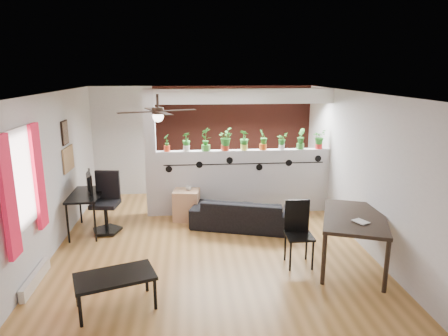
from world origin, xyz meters
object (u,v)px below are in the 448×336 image
at_px(potted_plant_2, 206,138).
at_px(potted_plant_7, 301,138).
at_px(ceiling_fan, 158,113).
at_px(potted_plant_0, 167,142).
at_px(potted_plant_4, 244,140).
at_px(sofa, 243,214).
at_px(potted_plant_6, 282,140).
at_px(potted_plant_3, 225,139).
at_px(office_chair, 107,206).
at_px(folding_chair, 298,227).
at_px(potted_plant_8, 319,139).
at_px(cube_shelf, 187,205).
at_px(potted_plant_5, 263,139).
at_px(dining_table, 354,221).
at_px(coffee_table, 115,279).
at_px(potted_plant_1, 186,141).
at_px(cup, 189,188).
at_px(computer_desk, 86,197).

xyz_separation_m(potted_plant_2, potted_plant_7, (1.98, -0.00, -0.03)).
relative_size(ceiling_fan, potted_plant_0, 3.31).
height_order(potted_plant_2, potted_plant_4, potted_plant_2).
relative_size(potted_plant_7, sofa, 0.23).
bearing_deg(potted_plant_6, potted_plant_3, 180.00).
distance_m(office_chair, folding_chair, 3.57).
height_order(potted_plant_7, potted_plant_8, potted_plant_7).
distance_m(ceiling_fan, potted_plant_3, 2.28).
bearing_deg(cube_shelf, potted_plant_5, 21.01).
bearing_deg(dining_table, potted_plant_5, 110.48).
bearing_deg(coffee_table, potted_plant_8, 42.58).
xyz_separation_m(potted_plant_8, sofa, (-1.70, -0.86, -1.29)).
distance_m(potted_plant_8, folding_chair, 2.77).
bearing_deg(sofa, potted_plant_1, -22.08).
xyz_separation_m(potted_plant_4, folding_chair, (0.52, -2.37, -0.97)).
xyz_separation_m(potted_plant_5, office_chair, (-3.08, -0.82, -1.08)).
bearing_deg(potted_plant_1, potted_plant_0, 180.00).
bearing_deg(cup, sofa, -26.59).
bearing_deg(potted_plant_1, potted_plant_5, 0.00).
bearing_deg(potted_plant_8, computer_desk, -170.07).
distance_m(potted_plant_3, coffee_table, 3.97).
xyz_separation_m(potted_plant_3, cup, (-0.76, -0.34, -0.93)).
bearing_deg(potted_plant_8, coffee_table, -137.42).
bearing_deg(computer_desk, potted_plant_0, 28.86).
height_order(potted_plant_5, computer_desk, potted_plant_5).
height_order(potted_plant_0, potted_plant_7, potted_plant_7).
relative_size(potted_plant_1, cup, 3.39).
height_order(ceiling_fan, potted_plant_8, ceiling_fan).
xyz_separation_m(potted_plant_7, cup, (-2.34, -0.34, -0.92)).
bearing_deg(potted_plant_1, coffee_table, -105.14).
bearing_deg(dining_table, potted_plant_7, 93.58).
bearing_deg(cube_shelf, office_chair, -153.14).
height_order(potted_plant_1, potted_plant_2, potted_plant_2).
height_order(potted_plant_0, cup, potted_plant_0).
bearing_deg(office_chair, potted_plant_1, 28.52).
bearing_deg(computer_desk, folding_chair, -23.61).
bearing_deg(computer_desk, potted_plant_1, 23.48).
xyz_separation_m(potted_plant_1, computer_desk, (-1.86, -0.81, -0.88)).
distance_m(potted_plant_1, potted_plant_7, 2.37).
relative_size(potted_plant_0, cup, 3.18).
xyz_separation_m(potted_plant_1, potted_plant_4, (1.19, 0.00, 0.01)).
distance_m(sofa, cup, 1.22).
bearing_deg(potted_plant_4, coffee_table, -121.84).
height_order(potted_plant_5, office_chair, potted_plant_5).
height_order(potted_plant_6, potted_plant_7, potted_plant_7).
bearing_deg(coffee_table, potted_plant_7, 45.83).
height_order(potted_plant_3, potted_plant_7, potted_plant_3).
relative_size(potted_plant_0, computer_desk, 0.34).
relative_size(potted_plant_8, office_chair, 0.37).
bearing_deg(potted_plant_2, potted_plant_1, -180.00).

